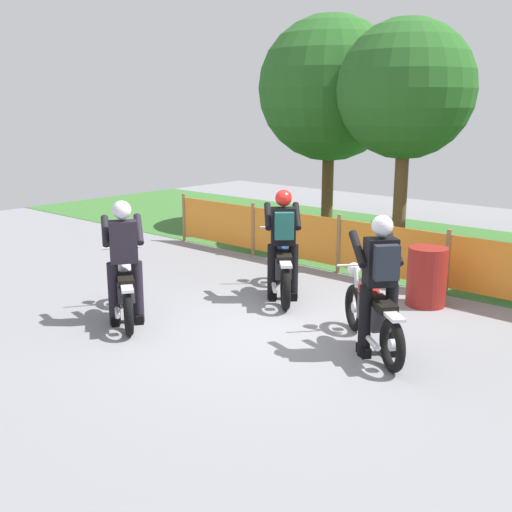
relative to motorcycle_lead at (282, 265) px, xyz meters
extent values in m
cube|color=gray|center=(0.91, -1.14, -0.49)|extent=(24.00, 24.00, 0.02)
cube|color=#386B2D|center=(0.91, 4.56, -0.47)|extent=(24.00, 5.69, 0.01)
cylinder|color=olive|center=(-4.15, 1.72, 0.05)|extent=(0.08, 0.08, 1.05)
cylinder|color=olive|center=(-2.13, 1.72, 0.05)|extent=(0.08, 0.08, 1.05)
cylinder|color=olive|center=(-0.10, 1.72, 0.05)|extent=(0.08, 0.08, 1.05)
cylinder|color=olive|center=(1.92, 1.72, 0.05)|extent=(0.08, 0.08, 1.05)
cube|color=orange|center=(-3.14, 1.72, 0.07)|extent=(1.94, 0.02, 0.85)
cube|color=orange|center=(-1.11, 1.72, 0.07)|extent=(1.94, 0.02, 0.85)
cube|color=orange|center=(0.91, 1.72, 0.07)|extent=(1.94, 0.02, 0.85)
cylinder|color=brown|center=(-2.83, 5.21, 0.58)|extent=(0.28, 0.28, 2.11)
sphere|color=#286023|center=(-2.83, 5.21, 2.81)|extent=(3.38, 3.38, 3.38)
cylinder|color=brown|center=(-0.44, 4.46, 0.64)|extent=(0.28, 0.28, 2.24)
sphere|color=#286023|center=(-0.44, 4.46, 2.74)|extent=(2.81, 2.81, 2.81)
torus|color=black|center=(-0.48, 0.51, -0.15)|extent=(0.53, 0.55, 0.65)
cylinder|color=silver|center=(-0.48, 0.51, -0.15)|extent=(0.14, 0.15, 0.14)
torus|color=black|center=(0.50, -0.53, -0.15)|extent=(0.53, 0.55, 0.65)
cylinder|color=silver|center=(0.50, -0.53, -0.15)|extent=(0.14, 0.15, 0.14)
cube|color=#38383D|center=(0.05, -0.05, 0.03)|extent=(0.60, 0.61, 0.33)
ellipsoid|color=navy|center=(-0.12, 0.12, 0.26)|extent=(0.54, 0.55, 0.22)
cube|color=black|center=(0.22, -0.23, 0.23)|extent=(0.56, 0.57, 0.10)
cube|color=silver|center=(0.50, -0.53, 0.21)|extent=(0.37, 0.38, 0.04)
cylinder|color=silver|center=(-0.44, 0.46, 0.14)|extent=(0.21, 0.21, 0.58)
sphere|color=white|center=(-0.55, 0.58, 0.38)|extent=(0.26, 0.26, 0.18)
cylinder|color=silver|center=(-0.41, 0.43, 0.49)|extent=(0.47, 0.45, 0.03)
cylinder|color=silver|center=(0.15, -0.37, -0.22)|extent=(0.44, 0.46, 0.07)
torus|color=black|center=(1.71, -0.57, -0.17)|extent=(0.54, 0.47, 0.62)
cylinder|color=silver|center=(1.71, -0.57, -0.17)|extent=(0.14, 0.13, 0.13)
torus|color=black|center=(2.76, -1.42, -0.17)|extent=(0.54, 0.47, 0.62)
cylinder|color=silver|center=(2.76, -1.42, -0.17)|extent=(0.14, 0.13, 0.13)
cube|color=#38383D|center=(2.27, -1.02, 0.00)|extent=(0.59, 0.54, 0.31)
ellipsoid|color=maroon|center=(2.10, -0.88, 0.21)|extent=(0.53, 0.50, 0.21)
cube|color=black|center=(2.46, -1.18, 0.18)|extent=(0.55, 0.50, 0.10)
cube|color=silver|center=(2.76, -1.42, 0.17)|extent=(0.37, 0.34, 0.04)
cylinder|color=silver|center=(1.76, -0.60, 0.11)|extent=(0.21, 0.18, 0.55)
sphere|color=white|center=(1.64, -0.51, 0.33)|extent=(0.24, 0.24, 0.17)
cylinder|color=silver|center=(1.79, -0.63, 0.43)|extent=(0.39, 0.47, 0.03)
cylinder|color=silver|center=(2.41, -1.31, -0.23)|extent=(0.45, 0.39, 0.07)
torus|color=black|center=(-1.45, -1.94, -0.18)|extent=(0.56, 0.42, 0.60)
cylinder|color=silver|center=(-1.45, -1.94, -0.18)|extent=(0.14, 0.12, 0.13)
torus|color=black|center=(-0.35, -2.68, -0.18)|extent=(0.56, 0.42, 0.60)
cylinder|color=silver|center=(-0.35, -2.68, -0.18)|extent=(0.14, 0.12, 0.13)
cube|color=#38383D|center=(-0.86, -2.34, -0.01)|extent=(0.59, 0.50, 0.30)
ellipsoid|color=#B7B7C1|center=(-1.04, -2.22, 0.20)|extent=(0.53, 0.46, 0.21)
cube|color=black|center=(-0.66, -2.47, 0.17)|extent=(0.55, 0.47, 0.09)
cube|color=silver|center=(-0.35, -2.68, 0.15)|extent=(0.37, 0.31, 0.04)
cylinder|color=silver|center=(-1.40, -1.97, 0.10)|extent=(0.21, 0.17, 0.54)
sphere|color=white|center=(-1.52, -1.89, 0.31)|extent=(0.24, 0.24, 0.17)
cylinder|color=silver|center=(-1.37, -1.99, 0.42)|extent=(0.34, 0.49, 0.03)
cylinder|color=silver|center=(-0.70, -2.60, -0.24)|extent=(0.47, 0.34, 0.07)
cylinder|color=black|center=(0.04, -0.27, -0.05)|extent=(0.21, 0.21, 0.86)
cube|color=black|center=(0.04, -0.27, -0.42)|extent=(0.26, 0.26, 0.12)
cylinder|color=black|center=(0.27, -0.05, -0.05)|extent=(0.21, 0.21, 0.86)
cube|color=black|center=(0.27, -0.05, -0.42)|extent=(0.26, 0.26, 0.12)
cube|color=black|center=(0.15, -0.16, 0.66)|extent=(0.43, 0.42, 0.56)
cylinder|color=black|center=(-0.13, -0.18, 0.79)|extent=(0.41, 0.42, 0.38)
cylinder|color=black|center=(0.19, 0.13, 0.79)|extent=(0.41, 0.42, 0.38)
sphere|color=red|center=(0.15, -0.16, 1.09)|extent=(0.35, 0.35, 0.25)
cube|color=black|center=(0.08, -0.08, 1.09)|extent=(0.15, 0.15, 0.08)
cube|color=#194C47|center=(0.27, -0.28, 0.70)|extent=(0.31, 0.31, 0.40)
cylinder|color=black|center=(2.28, -1.24, -0.05)|extent=(0.21, 0.21, 0.86)
cube|color=black|center=(2.28, -1.24, -0.42)|extent=(0.27, 0.25, 0.12)
cylinder|color=black|center=(2.48, -0.99, -0.05)|extent=(0.21, 0.21, 0.86)
cube|color=black|center=(2.48, -0.99, -0.42)|extent=(0.27, 0.25, 0.12)
cube|color=black|center=(2.38, -1.12, 0.66)|extent=(0.41, 0.43, 0.56)
cylinder|color=black|center=(2.10, -1.17, 0.79)|extent=(0.44, 0.38, 0.38)
cylinder|color=black|center=(2.38, -0.83, 0.79)|extent=(0.44, 0.38, 0.38)
sphere|color=silver|center=(2.38, -1.12, 1.09)|extent=(0.35, 0.35, 0.25)
cube|color=black|center=(2.31, -1.05, 1.09)|extent=(0.14, 0.16, 0.08)
cube|color=#1E232D|center=(2.51, -1.22, 0.70)|extent=(0.30, 0.32, 0.40)
cylinder|color=black|center=(-0.83, -2.55, -0.05)|extent=(0.21, 0.21, 0.86)
cube|color=black|center=(-0.83, -2.55, -0.42)|extent=(0.28, 0.24, 0.12)
cylinder|color=black|center=(-0.65, -2.28, -0.05)|extent=(0.21, 0.21, 0.86)
cube|color=black|center=(-0.65, -2.28, -0.42)|extent=(0.28, 0.24, 0.12)
cube|color=black|center=(-0.74, -2.41, 0.66)|extent=(0.40, 0.43, 0.56)
cylinder|color=black|center=(-1.01, -2.50, 0.79)|extent=(0.46, 0.35, 0.38)
cylinder|color=black|center=(-0.77, -2.13, 0.79)|extent=(0.46, 0.35, 0.38)
sphere|color=silver|center=(-0.74, -2.41, 1.09)|extent=(0.35, 0.35, 0.25)
cube|color=black|center=(-0.83, -2.36, 1.09)|extent=(0.13, 0.17, 0.08)
cylinder|color=maroon|center=(1.93, 1.03, -0.04)|extent=(0.58, 0.58, 0.88)
camera|label=1|loc=(5.95, -7.30, 2.41)|focal=43.89mm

